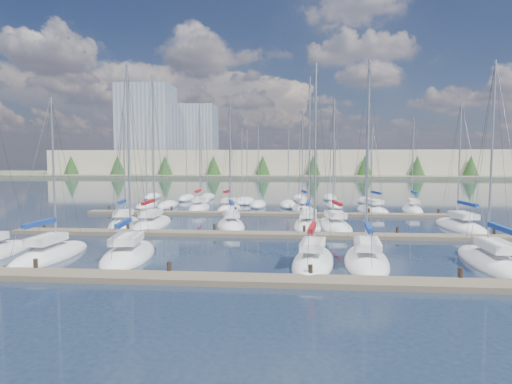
# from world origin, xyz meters

# --- Properties ---
(ground) EXTENTS (400.00, 400.00, 0.00)m
(ground) POSITION_xyz_m (0.00, 60.00, 0.00)
(ground) COLOR #1F2C3F
(ground) RESTS_ON ground
(dock_near) EXTENTS (44.00, 1.93, 1.10)m
(dock_near) POSITION_xyz_m (0.00, 2.01, 0.15)
(dock_near) COLOR #6B5E4C
(dock_near) RESTS_ON ground
(dock_mid) EXTENTS (44.00, 1.93, 1.10)m
(dock_mid) POSITION_xyz_m (0.00, 16.01, 0.15)
(dock_mid) COLOR #6B5E4C
(dock_mid) RESTS_ON ground
(dock_far) EXTENTS (44.00, 1.93, 1.10)m
(dock_far) POSITION_xyz_m (0.00, 30.01, 0.15)
(dock_far) COLOR #6B5E4C
(dock_far) RESTS_ON ground
(sailboat_p) EXTENTS (3.88, 8.19, 13.39)m
(sailboat_p) POSITION_xyz_m (4.28, 34.99, 0.18)
(sailboat_p) COLOR white
(sailboat_p) RESTS_ON ground
(sailboat_i) EXTENTS (3.17, 9.93, 15.78)m
(sailboat_i) POSITION_xyz_m (-10.99, 20.76, 0.19)
(sailboat_i) COLOR white
(sailboat_i) RESTS_ON ground
(sailboat_e) EXTENTS (3.61, 8.89, 13.71)m
(sailboat_e) POSITION_xyz_m (7.72, 6.94, 0.18)
(sailboat_e) COLOR white
(sailboat_e) RESTS_ON ground
(sailboat_f) EXTENTS (3.02, 9.71, 13.61)m
(sailboat_f) POSITION_xyz_m (15.55, 7.13, 0.18)
(sailboat_f) COLOR white
(sailboat_f) RESTS_ON ground
(sailboat_r) EXTENTS (2.83, 7.81, 12.70)m
(sailboat_r) POSITION_xyz_m (18.25, 35.43, 0.19)
(sailboat_r) COLOR white
(sailboat_r) RESTS_ON ground
(sailboat_c) EXTENTS (4.20, 8.67, 13.83)m
(sailboat_c) POSITION_xyz_m (-8.12, 7.27, 0.18)
(sailboat_c) COLOR white
(sailboat_c) RESTS_ON ground
(sailboat_m) EXTENTS (3.57, 9.58, 12.96)m
(sailboat_m) POSITION_xyz_m (19.11, 21.80, 0.17)
(sailboat_m) COLOR white
(sailboat_m) RESTS_ON ground
(sailboat_n) EXTENTS (2.82, 8.26, 14.69)m
(sailboat_n) POSITION_xyz_m (-9.46, 35.28, 0.20)
(sailboat_n) COLOR white
(sailboat_n) RESTS_ON ground
(sailboat_l) EXTENTS (3.95, 9.05, 13.21)m
(sailboat_l) POSITION_xyz_m (7.03, 21.20, 0.18)
(sailboat_l) COLOR white
(sailboat_l) RESTS_ON ground
(sailboat_k) EXTENTS (3.60, 10.62, 15.52)m
(sailboat_k) POSITION_xyz_m (4.54, 21.83, 0.18)
(sailboat_k) COLOR white
(sailboat_k) RESTS_ON ground
(sailboat_h) EXTENTS (4.14, 7.77, 12.54)m
(sailboat_h) POSITION_xyz_m (-13.78, 20.47, 0.18)
(sailboat_h) COLOR white
(sailboat_h) RESTS_ON ground
(sailboat_j) EXTENTS (4.23, 7.97, 12.85)m
(sailboat_j) POSITION_xyz_m (-3.07, 20.73, 0.18)
(sailboat_j) COLOR white
(sailboat_j) RESTS_ON ground
(sailboat_d) EXTENTS (3.58, 8.47, 13.47)m
(sailboat_d) POSITION_xyz_m (4.32, 6.41, 0.19)
(sailboat_d) COLOR white
(sailboat_d) RESTS_ON ground
(sailboat_q) EXTENTS (4.39, 8.55, 11.87)m
(sailboat_q) POSITION_xyz_m (13.07, 34.34, 0.17)
(sailboat_q) COLOR white
(sailboat_q) RESTS_ON ground
(sailboat_b) EXTENTS (2.87, 8.42, 11.59)m
(sailboat_b) POSITION_xyz_m (-13.33, 6.67, 0.17)
(sailboat_b) COLOR white
(sailboat_b) RESTS_ON ground
(sailboat_o) EXTENTS (3.40, 6.94, 12.71)m
(sailboat_o) POSITION_xyz_m (-5.34, 34.55, 0.20)
(sailboat_o) COLOR white
(sailboat_o) RESTS_ON ground
(distant_boats) EXTENTS (36.93, 20.75, 13.30)m
(distant_boats) POSITION_xyz_m (-4.34, 43.76, 0.29)
(distant_boats) COLOR #9EA0A5
(distant_boats) RESTS_ON ground
(shoreline) EXTENTS (400.00, 60.00, 38.00)m
(shoreline) POSITION_xyz_m (-13.29, 149.77, 7.44)
(shoreline) COLOR #666B51
(shoreline) RESTS_ON ground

